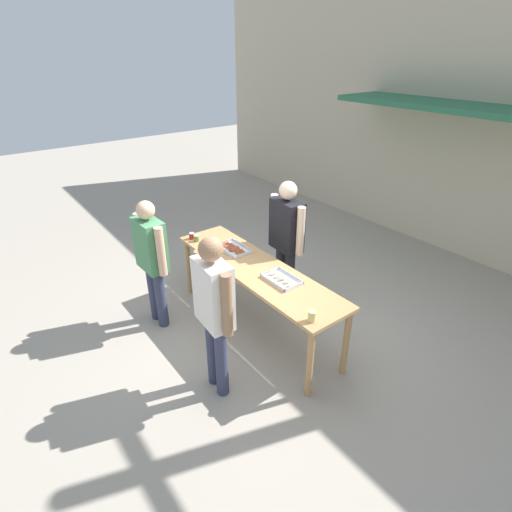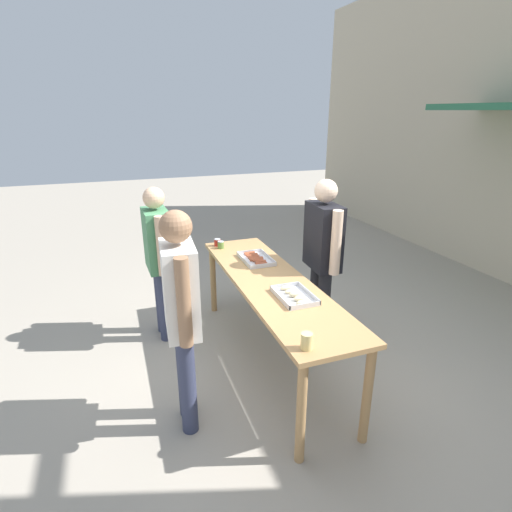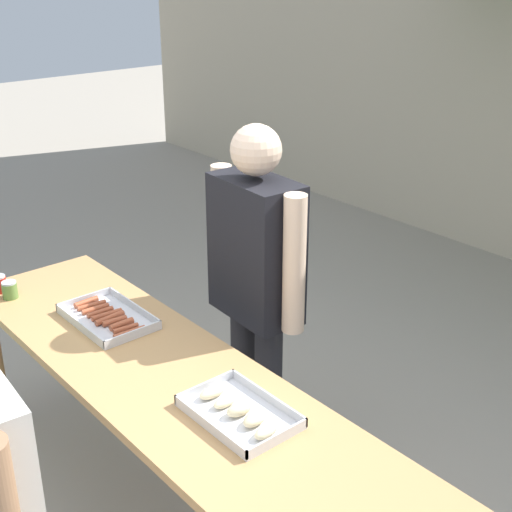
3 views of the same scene
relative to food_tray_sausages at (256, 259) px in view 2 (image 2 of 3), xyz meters
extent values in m
plane|color=#A39989|center=(0.53, -0.04, -0.88)|extent=(24.00, 24.00, 0.00)
cube|color=tan|center=(0.53, -0.04, -0.03)|extent=(2.56, 0.66, 0.04)
cylinder|color=tan|center=(-0.68, -0.31, -0.47)|extent=(0.07, 0.07, 0.83)
cylinder|color=tan|center=(1.75, -0.31, -0.47)|extent=(0.07, 0.07, 0.83)
cylinder|color=tan|center=(-0.68, 0.22, -0.47)|extent=(0.07, 0.07, 0.83)
cylinder|color=tan|center=(1.75, 0.22, -0.47)|extent=(0.07, 0.07, 0.83)
cube|color=silver|center=(0.00, 0.00, -0.01)|extent=(0.45, 0.29, 0.01)
cube|color=silver|center=(0.00, -0.14, 0.01)|extent=(0.45, 0.01, 0.03)
cube|color=silver|center=(0.00, 0.14, 0.01)|extent=(0.45, 0.01, 0.03)
cube|color=silver|center=(-0.22, 0.00, 0.01)|extent=(0.01, 0.29, 0.03)
cube|color=silver|center=(0.22, 0.00, 0.01)|extent=(0.01, 0.29, 0.03)
cylinder|color=#A34C2D|center=(-0.19, -0.01, 0.01)|extent=(0.03, 0.12, 0.03)
cylinder|color=#A34C2D|center=(-0.15, 0.00, 0.01)|extent=(0.04, 0.14, 0.02)
cylinder|color=#A34C2D|center=(-0.10, -0.01, 0.01)|extent=(0.04, 0.13, 0.03)
cylinder|color=#A34C2D|center=(-0.06, 0.00, 0.01)|extent=(0.03, 0.13, 0.02)
cylinder|color=#A34C2D|center=(-0.02, 0.01, 0.01)|extent=(0.04, 0.15, 0.02)
cylinder|color=#A34C2D|center=(0.02, 0.00, 0.01)|extent=(0.04, 0.15, 0.03)
cylinder|color=#A34C2D|center=(0.06, 0.00, 0.01)|extent=(0.04, 0.11, 0.03)
cylinder|color=#A34C2D|center=(0.11, 0.01, 0.01)|extent=(0.03, 0.12, 0.03)
cylinder|color=#A34C2D|center=(0.15, 0.01, 0.00)|extent=(0.03, 0.12, 0.02)
cylinder|color=#A34C2D|center=(0.19, 0.00, 0.01)|extent=(0.03, 0.15, 0.02)
cube|color=silver|center=(0.95, 0.00, -0.01)|extent=(0.42, 0.28, 0.01)
cube|color=silver|center=(0.95, -0.14, 0.01)|extent=(0.42, 0.01, 0.03)
cube|color=silver|center=(0.95, 0.14, 0.01)|extent=(0.42, 0.01, 0.03)
cube|color=silver|center=(0.74, 0.00, 0.01)|extent=(0.01, 0.28, 0.03)
cube|color=silver|center=(1.15, 0.00, 0.01)|extent=(0.01, 0.28, 0.03)
ellipsoid|color=beige|center=(0.80, -0.01, 0.01)|extent=(0.05, 0.11, 0.04)
ellipsoid|color=beige|center=(0.87, -0.01, 0.01)|extent=(0.05, 0.10, 0.04)
ellipsoid|color=beige|center=(0.95, 0.00, 0.02)|extent=(0.06, 0.10, 0.05)
ellipsoid|color=beige|center=(1.03, 0.01, 0.02)|extent=(0.08, 0.11, 0.04)
ellipsoid|color=beige|center=(1.10, -0.01, 0.01)|extent=(0.07, 0.11, 0.04)
cylinder|color=#B22319|center=(-0.61, -0.26, 0.02)|extent=(0.07, 0.07, 0.08)
cylinder|color=#B2B2B7|center=(-0.61, -0.26, 0.07)|extent=(0.07, 0.07, 0.01)
cylinder|color=#567A38|center=(-0.51, -0.24, 0.02)|extent=(0.07, 0.07, 0.08)
cylinder|color=#B2B2B7|center=(-0.51, -0.24, 0.07)|extent=(0.07, 0.07, 0.01)
cylinder|color=#DBC67A|center=(1.67, -0.25, 0.04)|extent=(0.08, 0.08, 0.11)
cylinder|color=#232328|center=(0.24, 0.60, -0.46)|extent=(0.13, 0.13, 0.83)
cylinder|color=#232328|center=(0.44, 0.59, -0.46)|extent=(0.13, 0.13, 0.83)
cube|color=black|center=(0.34, 0.60, 0.28)|extent=(0.46, 0.27, 0.66)
sphere|color=beige|center=(0.34, 0.60, 0.74)|extent=(0.23, 0.23, 0.23)
cylinder|color=beige|center=(0.07, 0.61, 0.30)|extent=(0.10, 0.10, 0.63)
cylinder|color=beige|center=(0.61, 0.58, 0.30)|extent=(0.10, 0.10, 0.63)
cylinder|color=#333851|center=(-0.21, -0.96, -0.49)|extent=(0.13, 0.13, 0.79)
cylinder|color=#333851|center=(-0.41, -0.97, -0.49)|extent=(0.13, 0.13, 0.79)
cube|color=#478456|center=(-0.31, -0.96, 0.22)|extent=(0.44, 0.25, 0.63)
sphere|color=#DBAD89|center=(-0.31, -0.96, 0.66)|extent=(0.21, 0.21, 0.21)
cylinder|color=#DBAD89|center=(-0.04, -0.95, 0.24)|extent=(0.10, 0.10, 0.60)
cylinder|color=#DBAD89|center=(-0.58, -0.97, 0.24)|extent=(0.10, 0.10, 0.60)
cylinder|color=#333851|center=(1.19, -0.98, -0.46)|extent=(0.13, 0.13, 0.83)
cylinder|color=#333851|center=(1.01, -0.96, -0.46)|extent=(0.13, 0.13, 0.83)
cube|color=silver|center=(1.10, -0.97, 0.28)|extent=(0.43, 0.26, 0.66)
sphere|color=#936B4C|center=(1.10, -0.97, 0.74)|extent=(0.23, 0.23, 0.23)
cylinder|color=#936B4C|center=(1.36, -0.99, 0.30)|extent=(0.09, 0.09, 0.63)
cylinder|color=#936B4C|center=(0.84, -0.95, 0.30)|extent=(0.09, 0.09, 0.63)
camera|label=1|loc=(3.78, -2.53, 2.31)|focal=28.00mm
camera|label=2|loc=(3.70, -1.34, 1.47)|focal=28.00mm
camera|label=3|loc=(2.61, -1.33, 1.53)|focal=50.00mm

